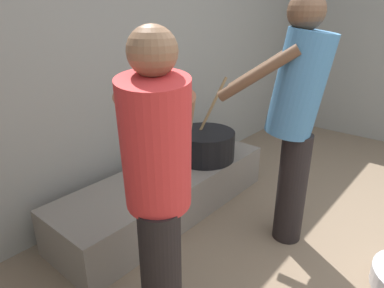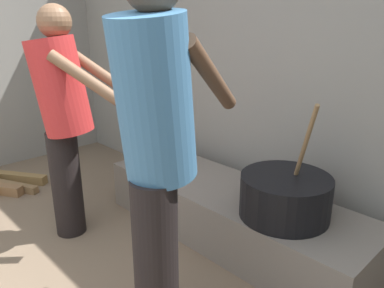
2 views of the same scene
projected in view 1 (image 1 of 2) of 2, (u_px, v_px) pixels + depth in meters
name	position (u px, v px, depth m)	size (l,w,h in m)	color
block_enclosure_rear	(138.00, 64.00, 2.87)	(5.79, 0.20, 2.26)	gray
hearth_ledge	(167.00, 193.00, 2.76)	(1.92, 0.60, 0.35)	slate
cooking_pot_main	(205.00, 145.00, 2.92)	(0.51, 0.51, 0.70)	black
cook_in_red_shirt	(158.00, 180.00, 1.49)	(0.69, 0.67, 1.52)	black
cook_in_blue_shirt	(296.00, 111.00, 2.17)	(0.53, 0.75, 1.67)	black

